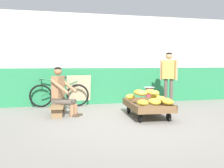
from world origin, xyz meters
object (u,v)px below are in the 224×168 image
object	(u,v)px
low_bench	(58,107)
bicycle_near_left	(59,94)
banana_cart	(147,107)
customer_adult	(169,73)
plastic_crate	(149,103)
weighing_scale	(149,92)
shopping_bag	(165,106)
sign_board	(79,90)
vendor_seated	(61,91)

from	to	relation	value
low_bench	bicycle_near_left	distance (m)	1.16
banana_cart	customer_adult	distance (m)	1.73
plastic_crate	weighing_scale	bearing A→B (deg)	-90.00
plastic_crate	shopping_bag	xyz separation A→B (m)	(0.32, -0.30, -0.03)
bicycle_near_left	sign_board	distance (m)	0.59
plastic_crate	sign_board	size ratio (longest dim) A/B	0.41
vendor_seated	sign_board	world-z (taller)	vendor_seated
banana_cart	shopping_bag	bearing A→B (deg)	42.00
bicycle_near_left	low_bench	bearing A→B (deg)	-93.44
vendor_seated	shopping_bag	size ratio (longest dim) A/B	4.75
vendor_seated	bicycle_near_left	distance (m)	1.21
shopping_bag	vendor_seated	bearing A→B (deg)	179.91
low_bench	shopping_bag	bearing A→B (deg)	-1.08
plastic_crate	weighing_scale	size ratio (longest dim) A/B	1.20
plastic_crate	weighing_scale	xyz separation A→B (m)	(0.00, -0.00, 0.30)
bicycle_near_left	shopping_bag	xyz separation A→B (m)	(2.67, -1.20, -0.23)
low_bench	vendor_seated	bearing A→B (deg)	-32.31
vendor_seated	customer_adult	world-z (taller)	customer_adult
customer_adult	shopping_bag	bearing A→B (deg)	-126.24
vendor_seated	customer_adult	size ratio (longest dim) A/B	0.75
plastic_crate	customer_adult	world-z (taller)	customer_adult
banana_cart	sign_board	distance (m)	2.45
weighing_scale	sign_board	xyz separation A→B (m)	(-1.78, 1.06, -0.01)
low_bench	customer_adult	xyz separation A→B (m)	(3.05, 0.38, 0.75)
plastic_crate	low_bench	bearing A→B (deg)	-174.10
customer_adult	shopping_bag	xyz separation A→B (m)	(-0.32, -0.44, -0.83)
banana_cart	sign_board	size ratio (longest dim) A/B	1.69
customer_adult	shopping_bag	world-z (taller)	customer_adult
weighing_scale	sign_board	bearing A→B (deg)	149.28
banana_cart	bicycle_near_left	distance (m)	2.68
low_bench	shopping_bag	xyz separation A→B (m)	(2.73, -0.05, -0.08)
low_bench	plastic_crate	xyz separation A→B (m)	(2.41, 0.25, -0.05)
low_bench	weighing_scale	distance (m)	2.44
low_bench	plastic_crate	distance (m)	2.43
vendor_seated	shopping_bag	world-z (taller)	vendor_seated
banana_cart	vendor_seated	bearing A→B (deg)	159.61
weighing_scale	customer_adult	size ratio (longest dim) A/B	0.20
low_bench	shopping_bag	distance (m)	2.74
weighing_scale	customer_adult	world-z (taller)	customer_adult
customer_adult	bicycle_near_left	bearing A→B (deg)	165.72
low_bench	vendor_seated	size ratio (longest dim) A/B	0.99
customer_adult	low_bench	bearing A→B (deg)	-172.83
weighing_scale	shopping_bag	size ratio (longest dim) A/B	1.25
weighing_scale	shopping_bag	bearing A→B (deg)	-42.91
weighing_scale	shopping_bag	world-z (taller)	weighing_scale
bicycle_near_left	customer_adult	bearing A→B (deg)	-14.28
plastic_crate	shopping_bag	size ratio (longest dim) A/B	1.50
plastic_crate	banana_cart	bearing A→B (deg)	-114.37
weighing_scale	customer_adult	xyz separation A→B (m)	(0.64, 0.14, 0.50)
plastic_crate	customer_adult	size ratio (longest dim) A/B	0.24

